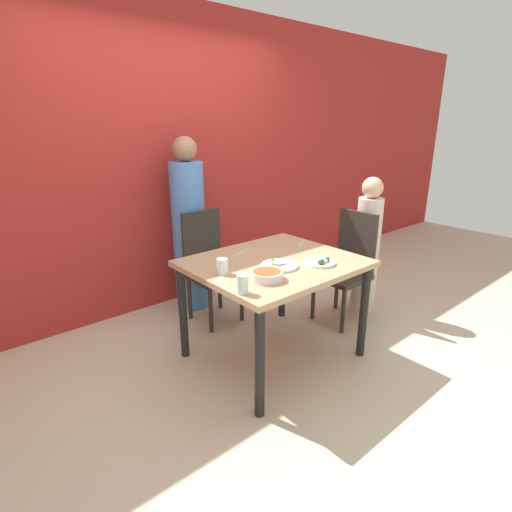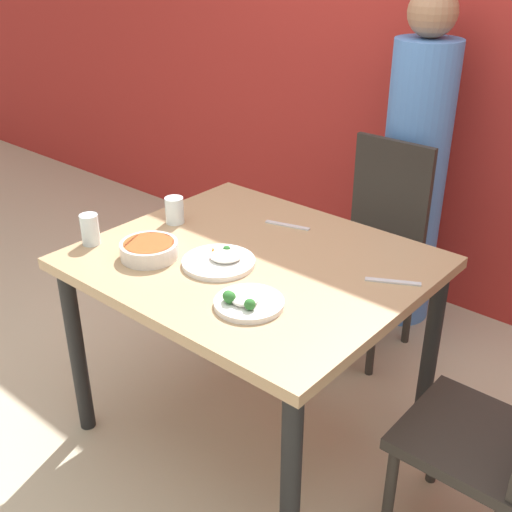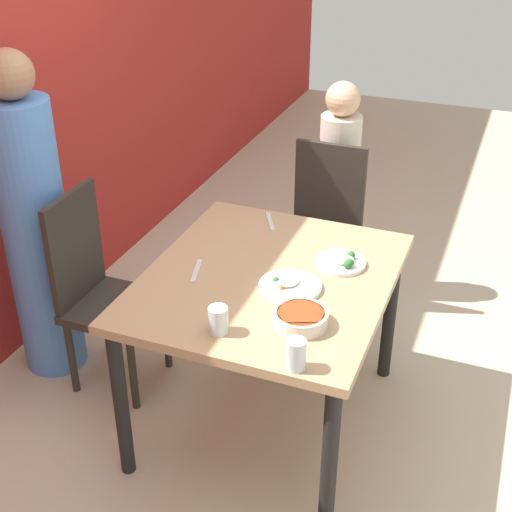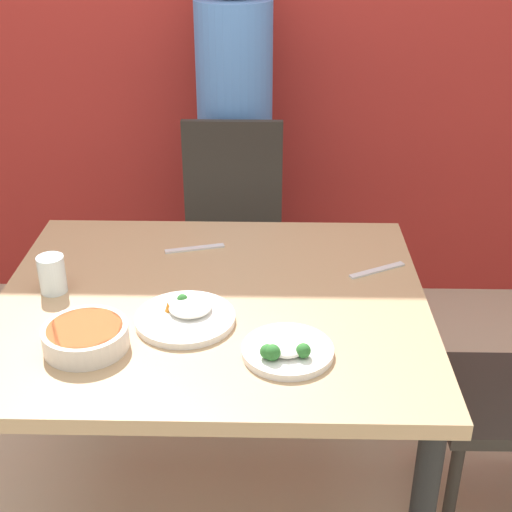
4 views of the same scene
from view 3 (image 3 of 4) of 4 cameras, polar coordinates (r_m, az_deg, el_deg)
The scene contains 13 objects.
ground_plane at distance 3.37m, azimuth 0.86°, elevation -12.75°, with size 10.00×10.00×0.00m, color beige.
dining_table at distance 2.96m, azimuth 0.96°, elevation -3.13°, with size 1.14×0.98×0.76m.
chair_adult_spot at distance 3.39m, azimuth -12.40°, elevation -2.54°, with size 0.40×0.40×0.97m.
chair_child_spot at distance 3.80m, azimuth 5.29°, elevation 1.88°, with size 0.40×0.40×0.97m.
person_adult at distance 3.44m, azimuth -17.20°, elevation 1.88°, with size 0.30×0.30×1.58m.
person_child at distance 4.00m, azimuth 6.49°, elevation 4.75°, with size 0.22×0.22×1.24m.
bowl_curry at distance 2.61m, azimuth 3.59°, elevation -4.97°, with size 0.20×0.20×0.06m.
plate_rice_adult at distance 3.00m, azimuth 6.88°, elevation -0.47°, with size 0.22×0.22×0.06m.
plate_rice_child at distance 2.82m, azimuth 2.66°, elevation -2.35°, with size 0.25×0.25×0.05m.
glass_water_tall at distance 2.56m, azimuth -3.04°, elevation -5.13°, with size 0.07×0.07×0.10m.
glass_water_short at distance 2.39m, azimuth 3.25°, elevation -7.88°, with size 0.07×0.07×0.11m.
fork_steel at distance 3.33m, azimuth 1.13°, elevation 2.80°, with size 0.17×0.10×0.01m.
spoon_steel at distance 2.95m, azimuth -4.78°, elevation -1.17°, with size 0.18×0.07×0.01m.
Camera 3 is at (-2.33, -0.86, 2.28)m, focal length 50.00 mm.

